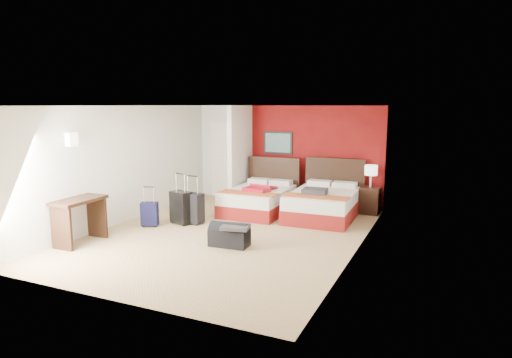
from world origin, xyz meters
The scene contains 17 objects.
ground centered at (0.00, 0.00, 0.00)m, with size 6.50×6.50×0.00m, color tan.
room_walls centered at (-1.40, 1.42, 1.26)m, with size 5.02×6.52×2.50m.
red_accent_panel centered at (0.75, 3.23, 1.25)m, with size 3.50×0.04×2.50m, color maroon.
partition_wall centered at (-1.00, 2.61, 1.25)m, with size 0.12×1.20×2.50m, color silver.
entry_door centered at (-1.75, 3.20, 1.02)m, with size 0.82×0.06×2.05m, color silver.
bed_left centered at (-0.19, 1.88, 0.28)m, with size 1.31×1.87×0.56m, color white.
bed_right centered at (1.34, 2.01, 0.30)m, with size 1.39×1.98×0.59m, color white.
red_suitcase_open centered at (-0.09, 1.78, 0.61)m, with size 0.56×0.77×0.10m, color #AF0F23.
jacket_bundle centered at (1.24, 1.71, 0.66)m, with size 0.51×0.41×0.12m, color #36363A.
nightstand centered at (2.23, 2.87, 0.31)m, with size 0.44×0.44×0.62m, color black.
table_lamp centered at (2.23, 2.87, 0.88)m, with size 0.29×0.29×0.52m, color white.
suitcase_black centered at (-1.28, 0.30, 0.34)m, with size 0.45×0.28×0.67m, color black.
suitcase_charcoal centered at (-1.06, 0.42, 0.32)m, with size 0.43×0.26×0.63m, color black.
suitcase_navy centered at (-1.77, -0.14, 0.24)m, with size 0.34×0.21×0.48m, color black.
duffel_bag centered at (0.35, -0.62, 0.18)m, with size 0.70×0.37×0.35m, color black.
jacket_draped centered at (0.50, -0.67, 0.39)m, with size 0.48×0.41×0.06m, color #353439.
desk centered at (-2.22, -1.59, 0.42)m, with size 0.50×1.00×0.84m, color black.
Camera 1 is at (3.90, -7.42, 2.52)m, focal length 30.98 mm.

